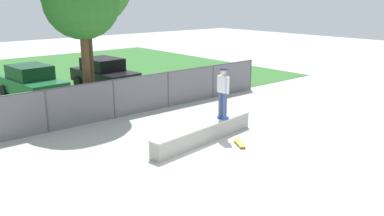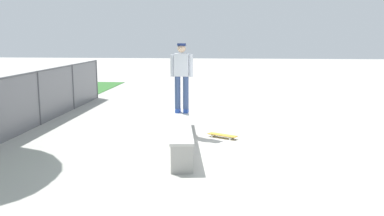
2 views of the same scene
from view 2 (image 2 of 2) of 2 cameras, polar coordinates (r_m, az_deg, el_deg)
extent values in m
plane|color=#ADAAA3|center=(9.49, 3.68, -6.43)|extent=(80.00, 80.00, 0.00)
cube|color=#A8A59E|center=(10.40, -1.61, -3.39)|extent=(4.68, 1.04, 0.55)
cube|color=beige|center=(10.34, -1.61, -1.74)|extent=(4.73, 1.08, 0.06)
cube|color=#2647A5|center=(11.28, -1.93, -0.35)|extent=(0.27, 0.12, 0.10)
cube|color=#2647A5|center=(11.25, -0.82, -0.38)|extent=(0.27, 0.12, 0.10)
cylinder|color=#384C7A|center=(11.18, -1.97, 2.10)|extent=(0.15, 0.15, 0.88)
cylinder|color=#384C7A|center=(11.14, -0.85, 2.08)|extent=(0.15, 0.15, 0.88)
cube|color=silver|center=(11.08, -1.43, 5.88)|extent=(0.24, 0.39, 0.60)
cylinder|color=silver|center=(11.13, -2.70, 5.79)|extent=(0.10, 0.10, 0.58)
cylinder|color=silver|center=(11.05, -0.14, 5.77)|extent=(0.10, 0.10, 0.58)
sphere|color=beige|center=(11.06, -1.44, 8.10)|extent=(0.22, 0.22, 0.22)
cylinder|color=navy|center=(11.06, -1.44, 8.62)|extent=(0.23, 0.23, 0.06)
cube|color=navy|center=(11.19, -1.33, 8.51)|extent=(0.13, 0.21, 0.02)
cube|color=gold|center=(11.03, 4.15, -3.68)|extent=(0.55, 0.80, 0.02)
cube|color=#B2B2B7|center=(10.91, 5.40, -3.95)|extent=(0.15, 0.12, 0.02)
cube|color=#B2B2B7|center=(11.17, 2.93, -3.59)|extent=(0.15, 0.12, 0.02)
cylinder|color=silver|center=(10.85, 5.19, -4.22)|extent=(0.05, 0.06, 0.05)
cylinder|color=silver|center=(10.99, 5.61, -4.03)|extent=(0.05, 0.06, 0.05)
cylinder|color=silver|center=(11.11, 2.71, -3.85)|extent=(0.05, 0.06, 0.05)
cylinder|color=silver|center=(11.25, 3.15, -3.68)|extent=(0.05, 0.06, 0.05)
cylinder|color=#4C4C51|center=(13.26, -20.11, 1.26)|extent=(0.07, 0.07, 1.63)
cylinder|color=#4C4C51|center=(15.79, -15.89, 2.77)|extent=(0.07, 0.07, 1.63)
cylinder|color=#4C4C51|center=(18.39, -12.84, 3.85)|extent=(0.07, 0.07, 1.63)
camera|label=1|loc=(8.81, 88.41, 14.39)|focal=37.28mm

